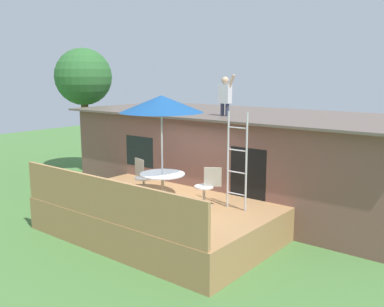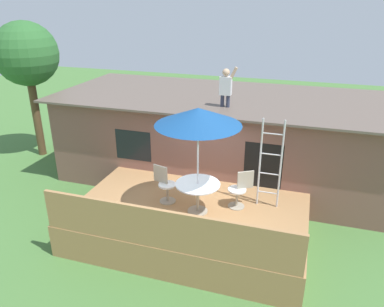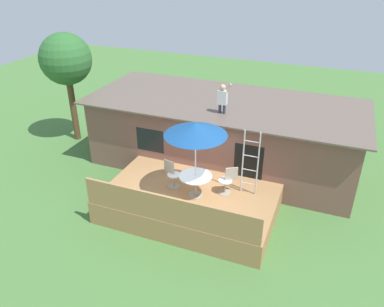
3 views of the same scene
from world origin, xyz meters
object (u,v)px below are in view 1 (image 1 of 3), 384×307
at_px(patio_table, 162,180).
at_px(person_figure, 225,93).
at_px(patio_chair_left, 142,178).
at_px(patio_umbrella, 161,104).
at_px(step_ladder, 237,161).
at_px(backyard_tree, 83,78).
at_px(patio_chair_right, 207,187).

xyz_separation_m(patio_table, person_figure, (0.03, 2.50, 1.92)).
xyz_separation_m(person_figure, patio_chair_left, (-0.95, -2.25, -2.04)).
distance_m(patio_umbrella, step_ladder, 2.12).
xyz_separation_m(patio_umbrella, backyard_tree, (-7.17, 3.41, 0.52)).
distance_m(patio_table, patio_umbrella, 1.76).
height_order(patio_table, person_figure, person_figure).
xyz_separation_m(person_figure, backyard_tree, (-7.20, 0.90, 0.36)).
relative_size(patio_table, backyard_tree, 0.22).
height_order(patio_table, patio_chair_left, patio_chair_left).
bearing_deg(patio_chair_right, patio_table, 0.00).
xyz_separation_m(patio_umbrella, person_figure, (0.03, 2.50, 0.15)).
relative_size(patio_umbrella, backyard_tree, 0.53).
height_order(patio_umbrella, patio_chair_left, patio_umbrella).
height_order(step_ladder, patio_chair_left, step_ladder).
distance_m(patio_chair_left, patio_chair_right, 1.83).
bearing_deg(patio_chair_left, step_ladder, 27.85).
bearing_deg(patio_chair_left, backyard_tree, 168.70).
xyz_separation_m(patio_chair_right, backyard_tree, (-8.06, 2.87, 2.41)).
bearing_deg(patio_umbrella, backyard_tree, 154.58).
distance_m(patio_umbrella, backyard_tree, 7.96).
bearing_deg(patio_table, person_figure, 89.22).
xyz_separation_m(patio_table, patio_chair_left, (-0.92, 0.25, -0.13)).
distance_m(step_ladder, backyard_tree, 9.25).
height_order(patio_umbrella, person_figure, person_figure).
height_order(patio_umbrella, patio_chair_right, patio_umbrella).
xyz_separation_m(step_ladder, person_figure, (-1.49, 1.71, 1.40)).
relative_size(patio_chair_left, patio_chair_right, 1.00).
distance_m(patio_umbrella, person_figure, 2.51).
bearing_deg(patio_chair_right, patio_umbrella, 0.00).
relative_size(patio_chair_left, backyard_tree, 0.19).
height_order(patio_chair_left, patio_chair_right, same).
bearing_deg(person_figure, patio_chair_left, -112.92).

